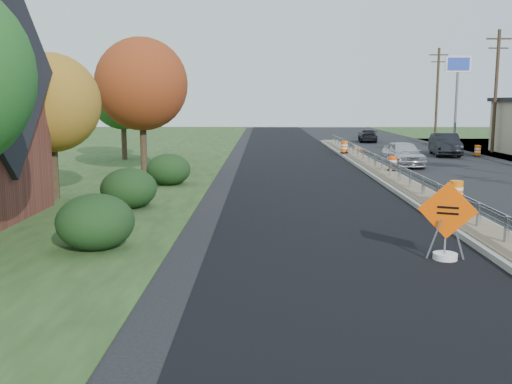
{
  "coord_description": "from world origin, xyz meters",
  "views": [
    {
      "loc": [
        -6.51,
        -20.9,
        3.93
      ],
      "look_at": [
        -6.73,
        -3.02,
        1.1
      ],
      "focal_mm": 40.0,
      "sensor_mm": 36.0,
      "label": 1
    }
  ],
  "objects_px": {
    "barrel_shoulder_mid": "(478,151)",
    "car_silver": "(403,154)",
    "barrel_median_mid": "(393,164)",
    "barrel_median_far": "(344,147)",
    "car_dark_far": "(368,136)",
    "caution_sign": "(446,240)",
    "barrel_median_near": "(456,193)",
    "car_dark_mid": "(445,144)"
  },
  "relations": [
    {
      "from": "barrel_shoulder_mid",
      "to": "barrel_median_near",
      "type": "bearing_deg",
      "value": -112.24
    },
    {
      "from": "barrel_median_mid",
      "to": "barrel_median_far",
      "type": "bearing_deg",
      "value": 95.82
    },
    {
      "from": "barrel_shoulder_mid",
      "to": "car_silver",
      "type": "bearing_deg",
      "value": -137.07
    },
    {
      "from": "caution_sign",
      "to": "barrel_median_mid",
      "type": "distance_m",
      "value": 17.11
    },
    {
      "from": "barrel_median_far",
      "to": "barrel_median_mid",
      "type": "bearing_deg",
      "value": -84.18
    },
    {
      "from": "barrel_median_mid",
      "to": "barrel_shoulder_mid",
      "type": "height_order",
      "value": "barrel_median_mid"
    },
    {
      "from": "barrel_median_far",
      "to": "car_dark_far",
      "type": "relative_size",
      "value": 0.2
    },
    {
      "from": "barrel_shoulder_mid",
      "to": "barrel_median_mid",
      "type": "bearing_deg",
      "value": -128.53
    },
    {
      "from": "barrel_median_near",
      "to": "car_silver",
      "type": "bearing_deg",
      "value": 83.62
    },
    {
      "from": "car_silver",
      "to": "car_dark_far",
      "type": "distance_m",
      "value": 21.62
    },
    {
      "from": "barrel_median_near",
      "to": "car_dark_mid",
      "type": "distance_m",
      "value": 22.69
    },
    {
      "from": "caution_sign",
      "to": "barrel_median_far",
      "type": "distance_m",
      "value": 27.75
    },
    {
      "from": "caution_sign",
      "to": "car_dark_far",
      "type": "height_order",
      "value": "caution_sign"
    },
    {
      "from": "barrel_median_mid",
      "to": "barrel_median_far",
      "type": "xyz_separation_m",
      "value": [
        -1.1,
        10.79,
        0.04
      ]
    },
    {
      "from": "barrel_median_near",
      "to": "car_silver",
      "type": "height_order",
      "value": "car_silver"
    },
    {
      "from": "barrel_median_near",
      "to": "car_dark_mid",
      "type": "bearing_deg",
      "value": 73.48
    },
    {
      "from": "caution_sign",
      "to": "car_silver",
      "type": "xyz_separation_m",
      "value": [
        4.1,
        21.27,
        0.27
      ]
    },
    {
      "from": "barrel_median_near",
      "to": "barrel_median_far",
      "type": "relative_size",
      "value": 0.99
    },
    {
      "from": "barrel_shoulder_mid",
      "to": "car_dark_mid",
      "type": "xyz_separation_m",
      "value": [
        -2.2,
        0.6,
        0.43
      ]
    },
    {
      "from": "barrel_shoulder_mid",
      "to": "car_dark_mid",
      "type": "distance_m",
      "value": 2.32
    },
    {
      "from": "caution_sign",
      "to": "barrel_shoulder_mid",
      "type": "height_order",
      "value": "caution_sign"
    },
    {
      "from": "barrel_median_near",
      "to": "barrel_median_far",
      "type": "xyz_separation_m",
      "value": [
        -1.1,
        21.08,
        0.0
      ]
    },
    {
      "from": "caution_sign",
      "to": "car_dark_mid",
      "type": "height_order",
      "value": "caution_sign"
    },
    {
      "from": "caution_sign",
      "to": "barrel_median_near",
      "type": "bearing_deg",
      "value": 90.46
    },
    {
      "from": "caution_sign",
      "to": "barrel_shoulder_mid",
      "type": "xyz_separation_m",
      "value": [
        11.11,
        27.79,
        -0.12
      ]
    },
    {
      "from": "caution_sign",
      "to": "car_silver",
      "type": "relative_size",
      "value": 0.44
    },
    {
      "from": "barrel_median_far",
      "to": "car_dark_mid",
      "type": "xyz_separation_m",
      "value": [
        7.55,
        0.67,
        0.17
      ]
    },
    {
      "from": "car_dark_mid",
      "to": "caution_sign",
      "type": "bearing_deg",
      "value": -99.56
    },
    {
      "from": "car_dark_far",
      "to": "barrel_shoulder_mid",
      "type": "bearing_deg",
      "value": 116.36
    },
    {
      "from": "caution_sign",
      "to": "barrel_median_far",
      "type": "height_order",
      "value": "caution_sign"
    },
    {
      "from": "car_silver",
      "to": "car_dark_far",
      "type": "xyz_separation_m",
      "value": [
        1.72,
        21.55,
        -0.16
      ]
    },
    {
      "from": "barrel_median_mid",
      "to": "barrel_median_near",
      "type": "bearing_deg",
      "value": -90.0
    },
    {
      "from": "car_silver",
      "to": "car_dark_far",
      "type": "bearing_deg",
      "value": 82.98
    },
    {
      "from": "car_silver",
      "to": "car_dark_mid",
      "type": "xyz_separation_m",
      "value": [
        4.81,
        7.12,
        0.05
      ]
    },
    {
      "from": "barrel_shoulder_mid",
      "to": "car_dark_mid",
      "type": "relative_size",
      "value": 0.16
    },
    {
      "from": "barrel_median_far",
      "to": "car_silver",
      "type": "bearing_deg",
      "value": -67.02
    },
    {
      "from": "barrel_median_far",
      "to": "car_dark_mid",
      "type": "height_order",
      "value": "car_dark_mid"
    },
    {
      "from": "barrel_median_mid",
      "to": "car_silver",
      "type": "distance_m",
      "value": 4.64
    },
    {
      "from": "barrel_median_far",
      "to": "car_dark_far",
      "type": "distance_m",
      "value": 15.75
    },
    {
      "from": "barrel_median_mid",
      "to": "barrel_median_far",
      "type": "relative_size",
      "value": 0.9
    },
    {
      "from": "barrel_median_near",
      "to": "car_dark_mid",
      "type": "relative_size",
      "value": 0.17
    },
    {
      "from": "barrel_median_far",
      "to": "car_dark_far",
      "type": "xyz_separation_m",
      "value": [
        4.45,
        15.1,
        -0.03
      ]
    }
  ]
}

